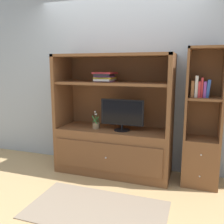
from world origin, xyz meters
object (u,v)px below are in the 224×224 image
(potted_plant, at_px, (96,125))
(bookshelf_tall, at_px, (201,141))
(upright_book_row, at_px, (200,88))
(magazine_stack, at_px, (105,77))
(media_console, at_px, (113,137))
(tv_monitor, at_px, (122,114))

(potted_plant, distance_m, bookshelf_tall, 1.43)
(potted_plant, distance_m, upright_book_row, 1.47)
(magazine_stack, bearing_deg, media_console, 5.34)
(bookshelf_tall, bearing_deg, magazine_stack, -179.40)
(media_console, bearing_deg, potted_plant, -160.62)
(potted_plant, bearing_deg, media_console, 19.38)
(potted_plant, distance_m, magazine_stack, 0.69)
(potted_plant, bearing_deg, upright_book_row, 3.12)
(tv_monitor, bearing_deg, bookshelf_tall, 3.53)
(potted_plant, xyz_separation_m, bookshelf_tall, (1.42, 0.08, -0.12))
(media_console, height_order, magazine_stack, media_console)
(magazine_stack, xyz_separation_m, bookshelf_tall, (1.31, 0.01, -0.80))
(media_console, height_order, upright_book_row, media_console)
(tv_monitor, xyz_separation_m, magazine_stack, (-0.27, 0.05, 0.50))
(media_console, relative_size, tv_monitor, 2.80)
(magazine_stack, bearing_deg, tv_monitor, -10.69)
(media_console, distance_m, upright_book_row, 1.35)
(magazine_stack, height_order, upright_book_row, magazine_stack)
(tv_monitor, bearing_deg, upright_book_row, 3.17)
(upright_book_row, bearing_deg, magazine_stack, -179.83)
(tv_monitor, relative_size, magazine_stack, 1.69)
(magazine_stack, height_order, bookshelf_tall, bookshelf_tall)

